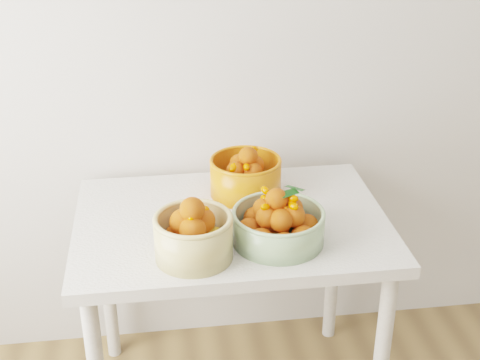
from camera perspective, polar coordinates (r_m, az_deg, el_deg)
The scene contains 4 objects.
table at distance 2.20m, azimuth -0.74°, elevation -5.48°, with size 1.00×0.70×0.75m.
bowl_cream at distance 1.92m, azimuth -4.00°, elevation -4.67°, with size 0.26×0.26×0.20m.
bowl_green at distance 2.00m, azimuth 3.26°, elevation -3.73°, with size 0.35×0.35×0.18m.
bowl_orange at distance 2.27m, azimuth 0.50°, elevation 0.37°, with size 0.32×0.32×0.18m.
Camera 1 is at (-0.58, -0.25, 1.82)m, focal length 50.00 mm.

